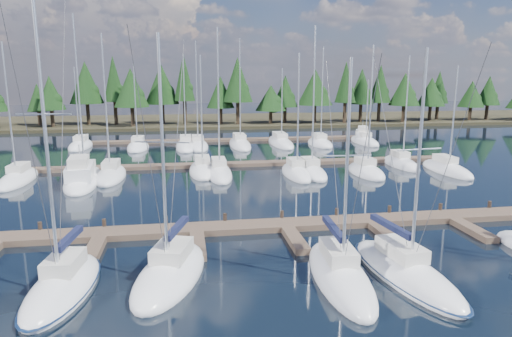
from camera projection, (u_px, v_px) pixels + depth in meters
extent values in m
plane|color=black|center=(257.00, 186.00, 42.68)|extent=(260.00, 260.00, 0.00)
cube|color=#302B1A|center=(214.00, 121.00, 100.68)|extent=(220.00, 30.00, 0.60)
cube|color=brown|center=(285.00, 225.00, 31.03)|extent=(44.00, 2.00, 0.40)
cube|color=brown|center=(93.00, 252.00, 26.30)|extent=(0.90, 4.00, 0.40)
cube|color=brown|center=(198.00, 246.00, 27.21)|extent=(0.90, 4.00, 0.40)
cube|color=brown|center=(295.00, 240.00, 28.13)|extent=(0.90, 4.00, 0.40)
cube|color=brown|center=(387.00, 235.00, 29.04)|extent=(0.90, 4.00, 0.40)
cube|color=brown|center=(473.00, 230.00, 29.95)|extent=(0.90, 4.00, 0.40)
cylinder|color=#32241B|center=(40.00, 229.00, 29.51)|extent=(0.26, 0.26, 0.90)
cylinder|color=#32241B|center=(104.00, 225.00, 30.12)|extent=(0.26, 0.26, 0.90)
cylinder|color=#32241B|center=(166.00, 223.00, 30.73)|extent=(0.26, 0.26, 0.90)
cylinder|color=#32241B|center=(225.00, 220.00, 31.34)|extent=(0.26, 0.26, 0.90)
cylinder|color=#32241B|center=(282.00, 217.00, 31.95)|extent=(0.26, 0.26, 0.90)
cylinder|color=#32241B|center=(337.00, 214.00, 32.56)|extent=(0.26, 0.26, 0.90)
cylinder|color=#32241B|center=(389.00, 212.00, 33.16)|extent=(0.26, 0.26, 0.90)
cylinder|color=#32241B|center=(440.00, 209.00, 33.77)|extent=(0.26, 0.26, 0.90)
cylinder|color=#32241B|center=(489.00, 207.00, 34.38)|extent=(0.26, 0.26, 0.90)
cube|color=brown|center=(243.00, 164.00, 52.32)|extent=(50.00, 1.80, 0.40)
cube|color=brown|center=(227.00, 140.00, 71.67)|extent=(46.00, 1.80, 0.40)
ellipsoid|color=white|center=(63.00, 289.00, 21.80)|extent=(3.48, 7.80, 1.90)
cube|color=beige|center=(64.00, 263.00, 21.93)|extent=(1.72, 2.56, 0.70)
cylinder|color=silver|center=(45.00, 130.00, 19.88)|extent=(0.18, 0.18, 13.71)
cylinder|color=silver|center=(69.00, 241.00, 22.66)|extent=(0.50, 3.31, 0.12)
cube|color=#121733|center=(69.00, 238.00, 22.63)|extent=(0.71, 3.19, 0.30)
cylinder|color=silver|center=(44.00, 114.00, 19.74)|extent=(2.37, 0.34, 0.07)
cylinder|color=#3F3F44|center=(29.00, 138.00, 18.32)|extent=(0.40, 3.25, 14.01)
cylinder|color=#3F3F44|center=(62.00, 128.00, 21.87)|extent=(0.49, 4.00, 14.02)
ellipsoid|color=#0B1C3B|center=(63.00, 288.00, 21.78)|extent=(3.62, 8.11, 0.18)
ellipsoid|color=white|center=(170.00, 276.00, 23.28)|extent=(5.07, 8.52, 1.90)
cube|color=beige|center=(172.00, 251.00, 23.43)|extent=(2.27, 2.92, 0.70)
cylinder|color=silver|center=(163.00, 154.00, 21.60)|extent=(0.20, 0.20, 11.08)
cylinder|color=silver|center=(177.00, 231.00, 24.21)|extent=(1.10, 3.42, 0.12)
cube|color=#121733|center=(177.00, 228.00, 24.18)|extent=(1.27, 3.33, 0.30)
cylinder|color=silver|center=(162.00, 142.00, 21.49)|extent=(2.57, 0.81, 0.07)
cylinder|color=#3F3F44|center=(150.00, 164.00, 19.96)|extent=(1.00, 3.35, 11.39)
cylinder|color=#3F3F44|center=(176.00, 150.00, 23.70)|extent=(1.22, 4.12, 11.39)
ellipsoid|color=white|center=(340.00, 278.00, 23.07)|extent=(3.10, 8.94, 1.90)
cube|color=beige|center=(338.00, 252.00, 23.25)|extent=(1.58, 2.90, 0.70)
cylinder|color=silver|center=(347.00, 166.00, 21.46)|extent=(0.17, 0.17, 9.99)
cylinder|color=silver|center=(333.00, 231.00, 24.13)|extent=(0.36, 3.87, 0.12)
cube|color=#121733|center=(334.00, 228.00, 24.10)|extent=(0.58, 3.71, 0.30)
cylinder|color=silver|center=(347.00, 156.00, 21.36)|extent=(2.29, 0.22, 0.07)
cylinder|color=#3F3F44|center=(359.00, 178.00, 19.65)|extent=(0.27, 3.80, 10.30)
cylinder|color=#3F3F44|center=(334.00, 160.00, 23.77)|extent=(0.33, 4.68, 10.31)
ellipsoid|color=white|center=(405.00, 274.00, 23.42)|extent=(3.73, 9.21, 1.90)
cube|color=beige|center=(401.00, 249.00, 23.60)|extent=(1.80, 3.02, 0.70)
cylinder|color=silver|center=(419.00, 160.00, 21.78)|extent=(0.18, 0.18, 10.43)
cylinder|color=silver|center=(391.00, 229.00, 24.46)|extent=(0.61, 3.92, 0.12)
cube|color=#121733|center=(391.00, 226.00, 24.43)|extent=(0.81, 3.77, 0.30)
cylinder|color=silver|center=(420.00, 149.00, 21.68)|extent=(2.37, 0.36, 0.07)
cylinder|color=#3F3F44|center=(445.00, 171.00, 20.00)|extent=(0.51, 3.85, 10.74)
cylinder|color=#3F3F44|center=(391.00, 155.00, 24.04)|extent=(0.62, 4.74, 10.74)
ellipsoid|color=#0B1C3B|center=(405.00, 273.00, 23.41)|extent=(3.88, 9.58, 0.18)
ellipsoid|color=white|center=(18.00, 180.00, 44.45)|extent=(2.60, 8.93, 1.90)
cube|color=beige|center=(19.00, 167.00, 44.64)|extent=(1.43, 2.86, 0.70)
cylinder|color=silver|center=(9.00, 109.00, 42.62)|extent=(0.16, 0.16, 12.22)
ellipsoid|color=white|center=(86.00, 177.00, 45.86)|extent=(2.77, 7.20, 1.90)
cube|color=beige|center=(86.00, 165.00, 45.97)|extent=(1.52, 2.31, 0.70)
cylinder|color=silver|center=(79.00, 94.00, 43.85)|extent=(0.16, 0.16, 14.84)
ellipsoid|color=white|center=(111.00, 176.00, 46.11)|extent=(2.76, 8.75, 1.90)
cube|color=beige|center=(111.00, 164.00, 46.29)|extent=(1.52, 2.80, 0.70)
cylinder|color=silver|center=(106.00, 103.00, 44.20)|extent=(0.16, 0.16, 13.09)
ellipsoid|color=white|center=(203.00, 171.00, 48.59)|extent=(2.82, 8.59, 1.90)
cube|color=beige|center=(202.00, 159.00, 48.76)|extent=(1.55, 2.75, 0.70)
cylinder|color=silver|center=(201.00, 111.00, 46.88)|extent=(0.16, 0.16, 11.20)
ellipsoid|color=white|center=(219.00, 174.00, 47.29)|extent=(2.52, 9.18, 1.90)
cube|color=beige|center=(219.00, 162.00, 47.50)|extent=(1.38, 2.94, 0.70)
cylinder|color=silver|center=(218.00, 99.00, 45.29)|extent=(0.16, 0.16, 13.77)
ellipsoid|color=white|center=(296.00, 174.00, 47.21)|extent=(2.46, 8.05, 1.90)
cube|color=beige|center=(295.00, 162.00, 47.36)|extent=(1.35, 2.58, 0.70)
cylinder|color=silver|center=(298.00, 111.00, 45.51)|extent=(0.16, 0.16, 11.37)
ellipsoid|color=white|center=(311.00, 173.00, 47.62)|extent=(2.69, 7.83, 1.90)
cube|color=beige|center=(310.00, 161.00, 47.76)|extent=(1.48, 2.51, 0.70)
cylinder|color=silver|center=(314.00, 98.00, 45.68)|extent=(0.16, 0.16, 13.92)
ellipsoid|color=white|center=(366.00, 173.00, 47.91)|extent=(2.81, 7.38, 1.90)
cube|color=beige|center=(365.00, 161.00, 48.02)|extent=(1.55, 2.36, 0.70)
cylinder|color=silver|center=(371.00, 107.00, 46.16)|extent=(0.16, 0.16, 12.14)
ellipsoid|color=white|center=(401.00, 165.00, 52.11)|extent=(2.43, 7.62, 1.90)
cube|color=beige|center=(400.00, 154.00, 52.23)|extent=(1.34, 2.44, 0.70)
cylinder|color=silver|center=(406.00, 108.00, 50.43)|extent=(0.16, 0.16, 11.32)
ellipsoid|color=white|center=(447.00, 170.00, 49.00)|extent=(2.60, 8.89, 1.90)
cube|color=beige|center=(445.00, 159.00, 49.19)|extent=(1.43, 2.85, 0.70)
cylinder|color=silver|center=(454.00, 115.00, 47.38)|extent=(0.16, 0.16, 10.17)
ellipsoid|color=white|center=(81.00, 146.00, 65.49)|extent=(2.89, 8.92, 1.90)
cube|color=beige|center=(81.00, 138.00, 65.68)|extent=(1.59, 2.86, 0.70)
cylinder|color=silver|center=(77.00, 104.00, 63.85)|extent=(0.16, 0.16, 10.33)
ellipsoid|color=white|center=(138.00, 148.00, 64.50)|extent=(2.92, 8.39, 1.90)
cube|color=beige|center=(138.00, 139.00, 64.66)|extent=(1.61, 2.69, 0.70)
cylinder|color=silver|center=(135.00, 104.00, 62.84)|extent=(0.16, 0.16, 10.72)
ellipsoid|color=white|center=(186.00, 147.00, 65.22)|extent=(2.89, 10.28, 1.90)
cube|color=beige|center=(186.00, 138.00, 65.47)|extent=(1.59, 3.29, 0.70)
cylinder|color=silver|center=(184.00, 98.00, 63.34)|extent=(0.16, 0.16, 12.08)
ellipsoid|color=white|center=(198.00, 147.00, 65.28)|extent=(2.88, 9.16, 1.90)
cube|color=beige|center=(198.00, 138.00, 65.48)|extent=(1.58, 2.93, 0.70)
cylinder|color=silver|center=(197.00, 92.00, 63.28)|extent=(0.16, 0.16, 13.77)
ellipsoid|color=white|center=(240.00, 145.00, 67.03)|extent=(2.90, 11.54, 1.90)
cube|color=beige|center=(239.00, 136.00, 67.34)|extent=(1.59, 3.69, 0.70)
cylinder|color=silver|center=(240.00, 90.00, 64.87)|extent=(0.16, 0.16, 14.24)
ellipsoid|color=white|center=(281.00, 143.00, 68.54)|extent=(2.99, 11.97, 1.90)
cube|color=beige|center=(280.00, 135.00, 68.88)|extent=(1.64, 3.83, 0.70)
cylinder|color=silver|center=(282.00, 104.00, 66.77)|extent=(0.16, 0.16, 10.20)
ellipsoid|color=white|center=(320.00, 144.00, 67.79)|extent=(2.99, 8.03, 1.90)
cube|color=beige|center=(319.00, 136.00, 67.93)|extent=(1.64, 2.57, 0.70)
cylinder|color=silver|center=(322.00, 93.00, 65.90)|extent=(0.16, 0.16, 13.20)
ellipsoid|color=white|center=(364.00, 142.00, 69.74)|extent=(2.75, 9.09, 1.90)
cube|color=beige|center=(364.00, 134.00, 69.94)|extent=(1.51, 2.91, 0.70)
cylinder|color=silver|center=(367.00, 108.00, 68.27)|extent=(0.16, 0.16, 8.61)
ellipsoid|color=white|center=(81.00, 184.00, 43.11)|extent=(4.09, 9.40, 1.82)
cube|color=white|center=(80.00, 171.00, 42.87)|extent=(2.85, 5.24, 1.21)
cube|color=beige|center=(79.00, 162.00, 42.23)|extent=(2.04, 3.36, 0.91)
cylinder|color=silver|center=(79.00, 153.00, 43.40)|extent=(0.09, 0.09, 1.62)
ellipsoid|color=white|center=(362.00, 140.00, 71.86)|extent=(5.14, 8.20, 1.56)
cube|color=white|center=(362.00, 134.00, 71.66)|extent=(3.31, 4.69, 1.04)
cube|color=beige|center=(363.00, 129.00, 71.11)|extent=(2.28, 3.05, 0.78)
cylinder|color=silver|center=(363.00, 125.00, 72.12)|extent=(0.10, 0.10, 1.38)
cylinder|color=black|center=(40.00, 118.00, 88.72)|extent=(0.70, 0.70, 2.73)
cone|color=black|center=(38.00, 97.00, 87.91)|extent=(4.20, 4.20, 5.31)
ellipsoid|color=black|center=(41.00, 104.00, 88.23)|extent=(2.52, 2.52, 2.52)
cylinder|color=black|center=(52.00, 118.00, 86.07)|extent=(0.70, 0.70, 3.23)
cone|color=black|center=(50.00, 93.00, 85.11)|extent=(5.26, 5.26, 6.29)
ellipsoid|color=black|center=(54.00, 100.00, 85.48)|extent=(3.16, 3.16, 3.16)
cylinder|color=black|center=(88.00, 114.00, 89.91)|extent=(0.70, 0.70, 4.16)
cone|color=black|center=(86.00, 82.00, 88.68)|extent=(6.45, 6.45, 8.09)
ellipsoid|color=black|center=(89.00, 92.00, 89.13)|extent=(3.87, 3.87, 3.87)
cylinder|color=black|center=(116.00, 113.00, 89.89)|extent=(0.70, 0.70, 4.53)
cone|color=black|center=(114.00, 79.00, 88.55)|extent=(4.11, 4.11, 8.81)
ellipsoid|color=black|center=(117.00, 89.00, 89.03)|extent=(2.47, 2.47, 2.47)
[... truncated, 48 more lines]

